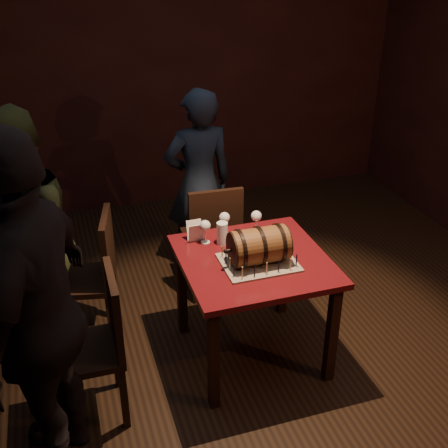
# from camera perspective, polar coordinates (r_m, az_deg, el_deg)

# --- Properties ---
(room_shell) EXTENTS (5.04, 5.04, 2.80)m
(room_shell) POSITION_cam_1_polar(r_m,az_deg,el_deg) (3.24, 1.44, 6.85)
(room_shell) COLOR black
(room_shell) RESTS_ON ground
(pub_table) EXTENTS (0.90, 0.90, 0.75)m
(pub_table) POSITION_cam_1_polar(r_m,az_deg,el_deg) (3.55, 3.00, -4.99)
(pub_table) COLOR #440B11
(pub_table) RESTS_ON ground
(cake_board) EXTENTS (0.45, 0.35, 0.01)m
(cake_board) POSITION_cam_1_polar(r_m,az_deg,el_deg) (3.43, 3.53, -3.92)
(cake_board) COLOR gray
(cake_board) RESTS_ON pub_table
(barrel_cake) EXTENTS (0.40, 0.24, 0.24)m
(barrel_cake) POSITION_cam_1_polar(r_m,az_deg,el_deg) (3.37, 3.58, -2.22)
(barrel_cake) COLOR brown
(barrel_cake) RESTS_ON cake_board
(birthday_candles) EXTENTS (0.40, 0.30, 0.09)m
(birthday_candles) POSITION_cam_1_polar(r_m,az_deg,el_deg) (3.41, 3.55, -3.26)
(birthday_candles) COLOR #F1D790
(birthday_candles) RESTS_ON cake_board
(wine_glass_left) EXTENTS (0.07, 0.07, 0.16)m
(wine_glass_left) POSITION_cam_1_polar(r_m,az_deg,el_deg) (3.60, -1.94, -0.27)
(wine_glass_left) COLOR silver
(wine_glass_left) RESTS_ON pub_table
(wine_glass_mid) EXTENTS (0.07, 0.07, 0.16)m
(wine_glass_mid) POSITION_cam_1_polar(r_m,az_deg,el_deg) (3.70, 0.04, 0.56)
(wine_glass_mid) COLOR silver
(wine_glass_mid) RESTS_ON pub_table
(wine_glass_right) EXTENTS (0.07, 0.07, 0.16)m
(wine_glass_right) POSITION_cam_1_polar(r_m,az_deg,el_deg) (3.72, 3.30, 0.72)
(wine_glass_right) COLOR silver
(wine_glass_right) RESTS_ON pub_table
(pint_of_ale) EXTENTS (0.07, 0.07, 0.15)m
(pint_of_ale) POSITION_cam_1_polar(r_m,az_deg,el_deg) (3.61, -0.18, -0.99)
(pint_of_ale) COLOR silver
(pint_of_ale) RESTS_ON pub_table
(menu_card) EXTENTS (0.10, 0.05, 0.13)m
(menu_card) POSITION_cam_1_polar(r_m,az_deg,el_deg) (3.65, -2.94, -0.79)
(menu_card) COLOR white
(menu_card) RESTS_ON pub_table
(chair_back) EXTENTS (0.42, 0.42, 0.93)m
(chair_back) POSITION_cam_1_polar(r_m,az_deg,el_deg) (4.22, -1.13, -1.11)
(chair_back) COLOR black
(chair_back) RESTS_ON ground
(chair_left_rear) EXTENTS (0.48, 0.48, 0.93)m
(chair_left_rear) POSITION_cam_1_polar(r_m,az_deg,el_deg) (3.88, -12.96, -4.65)
(chair_left_rear) COLOR black
(chair_left_rear) RESTS_ON ground
(chair_left_front) EXTENTS (0.41, 0.41, 0.93)m
(chair_left_front) POSITION_cam_1_polar(r_m,az_deg,el_deg) (3.28, -12.56, -11.34)
(chair_left_front) COLOR black
(chair_left_front) RESTS_ON ground
(person_back) EXTENTS (0.57, 0.39, 1.53)m
(person_back) POSITION_cam_1_polar(r_m,az_deg,el_deg) (4.48, -2.57, 4.16)
(person_back) COLOR #1B2436
(person_back) RESTS_ON ground
(person_left_rear) EXTENTS (0.68, 0.85, 1.68)m
(person_left_rear) POSITION_cam_1_polar(r_m,az_deg,el_deg) (3.67, -19.85, -1.86)
(person_left_rear) COLOR #3A4020
(person_left_rear) RESTS_ON ground
(person_left_front) EXTENTS (0.85, 1.20, 1.89)m
(person_left_front) POSITION_cam_1_polar(r_m,az_deg,el_deg) (2.80, -18.47, -9.00)
(person_left_front) COLOR black
(person_left_front) RESTS_ON ground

